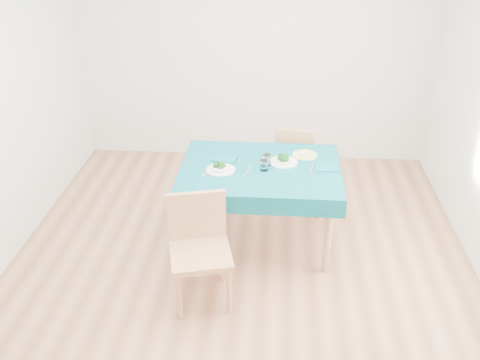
# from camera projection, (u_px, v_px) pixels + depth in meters

# --- Properties ---
(room_shell) EXTENTS (4.02, 4.52, 2.73)m
(room_shell) POSITION_uv_depth(u_px,v_px,m) (240.00, 121.00, 3.96)
(room_shell) COLOR brown
(room_shell) RESTS_ON ground
(table) EXTENTS (1.37, 1.04, 0.76)m
(table) POSITION_uv_depth(u_px,v_px,m) (260.00, 205.00, 4.77)
(table) COLOR #08535B
(table) RESTS_ON ground
(chair_near) EXTENTS (0.56, 0.59, 1.14)m
(chair_near) POSITION_uv_depth(u_px,v_px,m) (200.00, 239.00, 3.97)
(chair_near) COLOR tan
(chair_near) RESTS_ON ground
(chair_far) EXTENTS (0.46, 0.49, 0.97)m
(chair_far) POSITION_uv_depth(u_px,v_px,m) (297.00, 157.00, 5.40)
(chair_far) COLOR tan
(chair_far) RESTS_ON ground
(bowl_near) EXTENTS (0.25, 0.25, 0.08)m
(bowl_near) POSITION_uv_depth(u_px,v_px,m) (221.00, 167.00, 4.52)
(bowl_near) COLOR white
(bowl_near) RESTS_ON table
(bowl_far) EXTENTS (0.25, 0.25, 0.08)m
(bowl_far) POSITION_uv_depth(u_px,v_px,m) (283.00, 159.00, 4.65)
(bowl_far) COLOR white
(bowl_far) RESTS_ON table
(fork_near) EXTENTS (0.09, 0.19, 0.00)m
(fork_near) POSITION_uv_depth(u_px,v_px,m) (208.00, 171.00, 4.52)
(fork_near) COLOR silver
(fork_near) RESTS_ON table
(knife_near) EXTENTS (0.07, 0.21, 0.00)m
(knife_near) POSITION_uv_depth(u_px,v_px,m) (248.00, 171.00, 4.53)
(knife_near) COLOR silver
(knife_near) RESTS_ON table
(fork_far) EXTENTS (0.03, 0.19, 0.00)m
(fork_far) POSITION_uv_depth(u_px,v_px,m) (263.00, 160.00, 4.71)
(fork_far) COLOR silver
(fork_far) RESTS_ON table
(knife_far) EXTENTS (0.07, 0.21, 0.00)m
(knife_far) POSITION_uv_depth(u_px,v_px,m) (312.00, 168.00, 4.59)
(knife_far) COLOR silver
(knife_far) RESTS_ON table
(napkin_near) EXTENTS (0.24, 0.19, 0.01)m
(napkin_near) POSITION_uv_depth(u_px,v_px,m) (224.00, 159.00, 4.73)
(napkin_near) COLOR #0C5D65
(napkin_near) RESTS_ON table
(napkin_far) EXTENTS (0.20, 0.15, 0.01)m
(napkin_far) POSITION_uv_depth(u_px,v_px,m) (327.00, 168.00, 4.57)
(napkin_far) COLOR #0C5D65
(napkin_far) RESTS_ON table
(tumbler_center) EXTENTS (0.07, 0.07, 0.10)m
(tumbler_center) POSITION_uv_depth(u_px,v_px,m) (267.00, 160.00, 4.62)
(tumbler_center) COLOR white
(tumbler_center) RESTS_ON table
(tumbler_side) EXTENTS (0.07, 0.07, 0.09)m
(tumbler_side) POSITION_uv_depth(u_px,v_px,m) (264.00, 165.00, 4.53)
(tumbler_side) COLOR white
(tumbler_side) RESTS_ON table
(side_plate) EXTENTS (0.22, 0.22, 0.01)m
(side_plate) POSITION_uv_depth(u_px,v_px,m) (305.00, 155.00, 4.80)
(side_plate) COLOR #CED668
(side_plate) RESTS_ON table
(bread_slice) EXTENTS (0.12, 0.12, 0.01)m
(bread_slice) POSITION_uv_depth(u_px,v_px,m) (305.00, 154.00, 4.79)
(bread_slice) COLOR beige
(bread_slice) RESTS_ON side_plate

